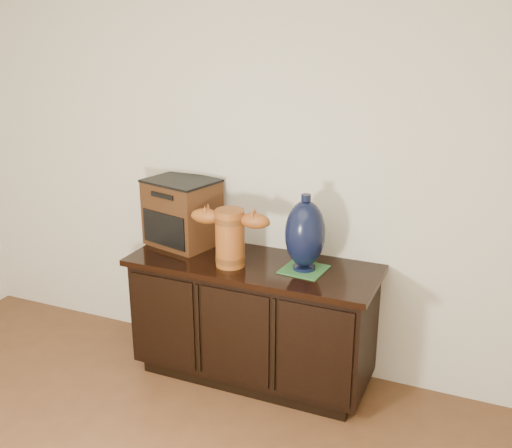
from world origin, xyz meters
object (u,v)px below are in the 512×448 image
at_px(tv_radio, 182,212).
at_px(spray_can, 223,230).
at_px(terracotta_vessel, 230,234).
at_px(lamp_base, 305,234).
at_px(sideboard, 253,320).

bearing_deg(tv_radio, spray_can, 31.34).
bearing_deg(tv_radio, terracotta_vessel, -11.18).
distance_m(terracotta_vessel, lamp_base, 0.42).
bearing_deg(terracotta_vessel, lamp_base, 7.95).
height_order(terracotta_vessel, lamp_base, lamp_base).
height_order(sideboard, terracotta_vessel, terracotta_vessel).
xyz_separation_m(sideboard, lamp_base, (0.31, 0.01, 0.58)).
xyz_separation_m(sideboard, spray_can, (-0.28, 0.19, 0.46)).
distance_m(sideboard, terracotta_vessel, 0.57).
bearing_deg(spray_can, tv_radio, -163.19).
bearing_deg(tv_radio, sideboard, 1.96).
distance_m(sideboard, tv_radio, 0.79).
height_order(sideboard, spray_can, spray_can).
height_order(sideboard, tv_radio, tv_radio).
bearing_deg(sideboard, terracotta_vessel, -139.49).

